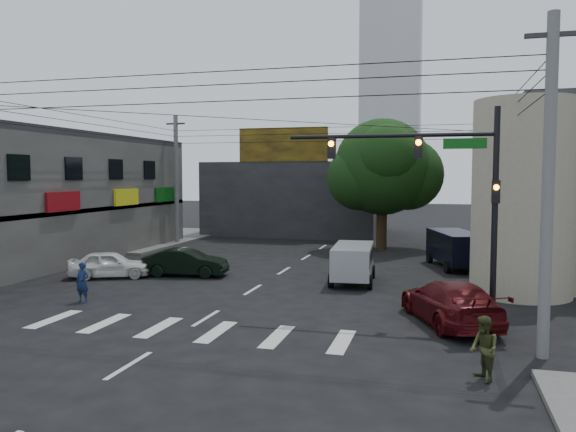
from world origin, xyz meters
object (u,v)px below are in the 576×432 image
at_px(pedestrian_olive, 484,349).
at_px(traffic_gantry, 443,179).
at_px(dark_sedan, 186,262).
at_px(utility_pole_near_right, 548,188).
at_px(utility_pole_far_right, 487,181).
at_px(maroon_sedan, 450,302).
at_px(traffic_officer, 82,282).
at_px(navy_van, 455,250).
at_px(street_tree, 382,167).
at_px(silver_minivan, 353,264).
at_px(white_compact, 110,264).
at_px(utility_pole_far_left, 176,180).

bearing_deg(pedestrian_olive, traffic_gantry, 166.16).
height_order(dark_sedan, pedestrian_olive, pedestrian_olive).
bearing_deg(pedestrian_olive, utility_pole_near_right, 119.49).
height_order(utility_pole_far_right, maroon_sedan, utility_pole_far_right).
distance_m(maroon_sedan, traffic_officer, 13.74).
xyz_separation_m(utility_pole_near_right, dark_sedan, (-14.76, 8.84, -3.93)).
bearing_deg(traffic_officer, navy_van, 45.60).
height_order(utility_pole_near_right, navy_van, utility_pole_near_right).
relative_size(street_tree, utility_pole_near_right, 0.95).
relative_size(utility_pole_near_right, navy_van, 1.79).
bearing_deg(dark_sedan, navy_van, -73.06).
bearing_deg(navy_van, maroon_sedan, 161.42).
relative_size(traffic_gantry, silver_minivan, 1.74).
bearing_deg(traffic_officer, utility_pole_near_right, -4.17).
relative_size(traffic_gantry, dark_sedan, 1.70).
height_order(white_compact, silver_minivan, silver_minivan).
bearing_deg(utility_pole_far_right, pedestrian_olive, -94.22).
xyz_separation_m(utility_pole_near_right, navy_van, (-1.92, 14.82, -3.63)).
height_order(silver_minivan, pedestrian_olive, silver_minivan).
height_order(street_tree, maroon_sedan, street_tree).
relative_size(utility_pole_far_left, navy_van, 1.79).
relative_size(white_compact, navy_van, 0.80).
distance_m(traffic_gantry, white_compact, 16.47).
distance_m(street_tree, white_compact, 18.84).
height_order(utility_pole_far_left, utility_pole_far_right, same).
height_order(street_tree, utility_pole_near_right, utility_pole_near_right).
distance_m(maroon_sedan, silver_minivan, 7.57).
bearing_deg(traffic_officer, maroon_sedan, 6.54).
height_order(street_tree, silver_minivan, street_tree).
bearing_deg(traffic_officer, dark_sedan, 82.52).
relative_size(street_tree, dark_sedan, 2.06).
xyz_separation_m(utility_pole_near_right, silver_minivan, (-6.58, 9.26, -3.73)).
bearing_deg(utility_pole_far_left, navy_van, -16.58).
relative_size(utility_pole_far_right, dark_sedan, 2.17).
distance_m(dark_sedan, pedestrian_olive, 17.14).
relative_size(utility_pole_near_right, maroon_sedan, 1.69).
bearing_deg(white_compact, traffic_officer, 177.59).
distance_m(utility_pole_far_left, white_compact, 13.93).
height_order(maroon_sedan, pedestrian_olive, pedestrian_olive).
bearing_deg(pedestrian_olive, traffic_officer, -131.89).
relative_size(street_tree, utility_pole_far_right, 0.95).
bearing_deg(navy_van, traffic_officer, 114.58).
distance_m(dark_sedan, maroon_sedan, 13.70).
distance_m(street_tree, dark_sedan, 15.86).
height_order(street_tree, pedestrian_olive, street_tree).
distance_m(utility_pole_far_right, navy_van, 7.01).
bearing_deg(pedestrian_olive, maroon_sedan, 164.00).
relative_size(utility_pole_far_left, traffic_officer, 5.82).
distance_m(utility_pole_near_right, silver_minivan, 11.95).
distance_m(utility_pole_far_right, traffic_officer, 24.46).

